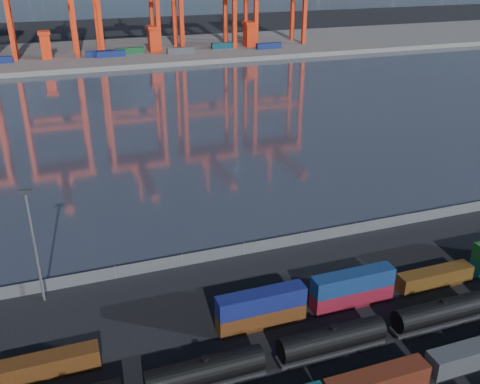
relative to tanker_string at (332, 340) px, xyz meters
name	(u,v)px	position (x,y,z in m)	size (l,w,h in m)	color
ground	(329,376)	(-1.91, -3.16, -2.10)	(700.00, 700.00, 0.00)	black
harbor_water	(151,120)	(-1.91, 101.84, -2.09)	(700.00, 700.00, 0.00)	#29303C
far_quay	(106,53)	(-1.91, 206.84, -1.10)	(700.00, 70.00, 2.00)	#514F4C
container_row_north	(339,295)	(5.37, 7.86, -0.21)	(128.65, 2.36, 5.03)	#111855
tanker_string	(332,340)	(0.00, 0.00, 0.00)	(106.62, 2.92, 4.19)	black
waterfront_fence	(244,249)	(-1.91, 24.84, -1.10)	(160.12, 0.12, 2.20)	#595B5E
yard_light_mast	(34,241)	(-31.91, 22.84, 7.20)	(1.60, 0.40, 16.60)	slate
quay_containers	(83,55)	(-12.90, 192.30, 1.20)	(172.58, 10.99, 2.60)	navy
straddle_carriers	(101,41)	(-4.41, 196.84, 5.72)	(140.00, 7.00, 11.10)	red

